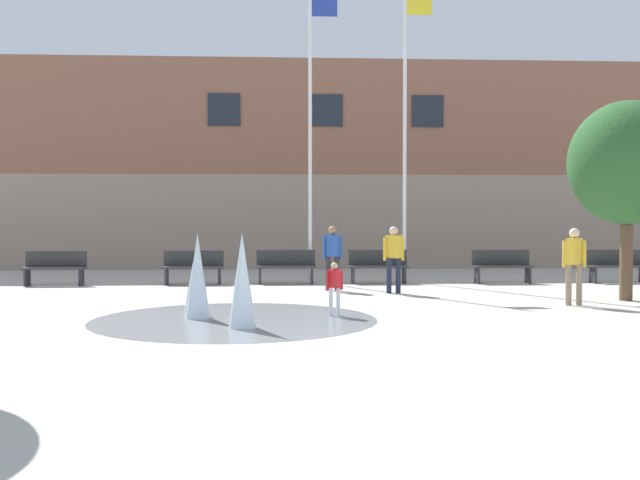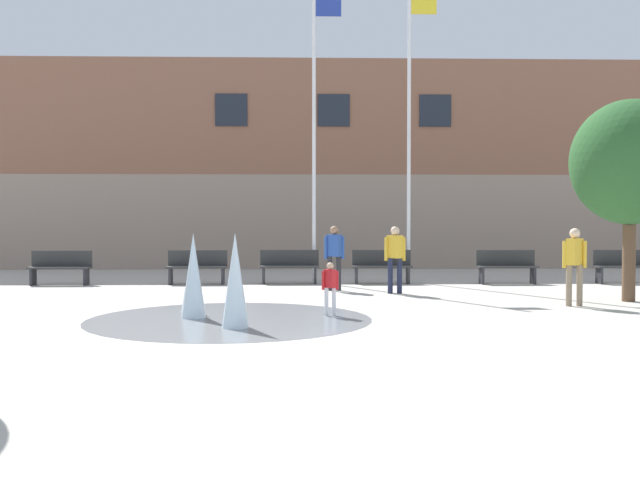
{
  "view_description": "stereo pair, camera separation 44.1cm",
  "coord_description": "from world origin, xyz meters",
  "px_view_note": "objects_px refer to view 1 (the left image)",
  "views": [
    {
      "loc": [
        -1.66,
        -8.8,
        1.84
      ],
      "look_at": [
        -0.73,
        7.85,
        1.3
      ],
      "focal_mm": 42.0,
      "sensor_mm": 36.0,
      "label": 1
    },
    {
      "loc": [
        -1.22,
        -8.81,
        1.84
      ],
      "look_at": [
        -0.73,
        7.85,
        1.3
      ],
      "focal_mm": 42.0,
      "sensor_mm": 36.0,
      "label": 2
    }
  ],
  "objects_px": {
    "park_bench_near_trashcan": "(502,266)",
    "flagpole_left": "(311,125)",
    "adult_watching": "(332,253)",
    "park_bench_under_right_flagpole": "(378,266)",
    "park_bench_far_right": "(617,265)",
    "flagpole_right": "(406,125)",
    "park_bench_under_left_flagpole": "(286,266)",
    "park_bench_far_left": "(55,267)",
    "street_tree_near_building": "(628,163)",
    "adult_in_red": "(394,254)",
    "park_bench_left_of_flagpoles": "(193,267)",
    "child_running": "(334,285)",
    "teen_by_trashcan": "(574,260)"
  },
  "relations": [
    {
      "from": "park_bench_far_right",
      "to": "park_bench_under_right_flagpole",
      "type": "bearing_deg",
      "value": 178.42
    },
    {
      "from": "park_bench_left_of_flagpoles",
      "to": "child_running",
      "type": "relative_size",
      "value": 1.62
    },
    {
      "from": "park_bench_under_right_flagpole",
      "to": "adult_in_red",
      "type": "bearing_deg",
      "value": -89.63
    },
    {
      "from": "park_bench_under_right_flagpole",
      "to": "street_tree_near_building",
      "type": "relative_size",
      "value": 0.37
    },
    {
      "from": "park_bench_left_of_flagpoles",
      "to": "teen_by_trashcan",
      "type": "relative_size",
      "value": 1.01
    },
    {
      "from": "street_tree_near_building",
      "to": "park_bench_under_left_flagpole",
      "type": "bearing_deg",
      "value": 148.85
    },
    {
      "from": "teen_by_trashcan",
      "to": "flagpole_right",
      "type": "bearing_deg",
      "value": 74.32
    },
    {
      "from": "park_bench_far_right",
      "to": "adult_watching",
      "type": "height_order",
      "value": "adult_watching"
    },
    {
      "from": "park_bench_far_left",
      "to": "adult_in_red",
      "type": "xyz_separation_m",
      "value": [
        8.61,
        -2.43,
        0.45
      ]
    },
    {
      "from": "park_bench_under_right_flagpole",
      "to": "teen_by_trashcan",
      "type": "relative_size",
      "value": 1.01
    },
    {
      "from": "street_tree_near_building",
      "to": "park_bench_under_right_flagpole",
      "type": "bearing_deg",
      "value": 137.85
    },
    {
      "from": "park_bench_near_trashcan",
      "to": "flagpole_left",
      "type": "relative_size",
      "value": 0.2
    },
    {
      "from": "flagpole_left",
      "to": "park_bench_under_left_flagpole",
      "type": "bearing_deg",
      "value": -148.7
    },
    {
      "from": "park_bench_far_left",
      "to": "park_bench_near_trashcan",
      "type": "distance_m",
      "value": 11.97
    },
    {
      "from": "child_running",
      "to": "flagpole_left",
      "type": "xyz_separation_m",
      "value": [
        -0.12,
        7.02,
        3.75
      ]
    },
    {
      "from": "park_bench_far_left",
      "to": "park_bench_far_right",
      "type": "relative_size",
      "value": 1.0
    },
    {
      "from": "flagpole_left",
      "to": "flagpole_right",
      "type": "relative_size",
      "value": 0.99
    },
    {
      "from": "park_bench_under_right_flagpole",
      "to": "child_running",
      "type": "height_order",
      "value": "child_running"
    },
    {
      "from": "park_bench_near_trashcan",
      "to": "street_tree_near_building",
      "type": "height_order",
      "value": "street_tree_near_building"
    },
    {
      "from": "teen_by_trashcan",
      "to": "child_running",
      "type": "relative_size",
      "value": 1.61
    },
    {
      "from": "park_bench_left_of_flagpoles",
      "to": "child_running",
      "type": "xyz_separation_m",
      "value": [
        3.31,
        -6.5,
        0.1
      ]
    },
    {
      "from": "park_bench_left_of_flagpoles",
      "to": "adult_in_red",
      "type": "relative_size",
      "value": 1.01
    },
    {
      "from": "adult_in_red",
      "to": "street_tree_near_building",
      "type": "distance_m",
      "value": 5.52
    },
    {
      "from": "park_bench_far_right",
      "to": "street_tree_near_building",
      "type": "xyz_separation_m",
      "value": [
        -1.74,
        -4.19,
        2.49
      ]
    },
    {
      "from": "park_bench_far_right",
      "to": "adult_in_red",
      "type": "distance_m",
      "value": 7.01
    },
    {
      "from": "park_bench_far_left",
      "to": "park_bench_far_right",
      "type": "height_order",
      "value": "same"
    },
    {
      "from": "park_bench_under_left_flagpole",
      "to": "street_tree_near_building",
      "type": "bearing_deg",
      "value": -31.15
    },
    {
      "from": "park_bench_near_trashcan",
      "to": "street_tree_near_building",
      "type": "distance_m",
      "value": 5.1
    },
    {
      "from": "adult_in_red",
      "to": "child_running",
      "type": "bearing_deg",
      "value": 105.44
    },
    {
      "from": "teen_by_trashcan",
      "to": "adult_watching",
      "type": "distance_m",
      "value": 5.79
    },
    {
      "from": "park_bench_far_left",
      "to": "park_bench_left_of_flagpoles",
      "type": "bearing_deg",
      "value": 2.17
    },
    {
      "from": "park_bench_far_left",
      "to": "adult_watching",
      "type": "distance_m",
      "value": 7.42
    },
    {
      "from": "park_bench_under_right_flagpole",
      "to": "adult_watching",
      "type": "bearing_deg",
      "value": -126.84
    },
    {
      "from": "flagpole_right",
      "to": "park_bench_under_right_flagpole",
      "type": "bearing_deg",
      "value": -149.21
    },
    {
      "from": "park_bench_under_right_flagpole",
      "to": "teen_by_trashcan",
      "type": "bearing_deg",
      "value": -57.14
    },
    {
      "from": "park_bench_under_right_flagpole",
      "to": "flagpole_right",
      "type": "height_order",
      "value": "flagpole_right"
    },
    {
      "from": "park_bench_far_left",
      "to": "adult_watching",
      "type": "height_order",
      "value": "adult_watching"
    },
    {
      "from": "park_bench_under_right_flagpole",
      "to": "park_bench_far_right",
      "type": "distance_m",
      "value": 6.58
    },
    {
      "from": "adult_watching",
      "to": "flagpole_left",
      "type": "height_order",
      "value": "flagpole_left"
    },
    {
      "from": "park_bench_left_of_flagpoles",
      "to": "flagpole_right",
      "type": "bearing_deg",
      "value": 5.2
    },
    {
      "from": "park_bench_far_left",
      "to": "teen_by_trashcan",
      "type": "xyz_separation_m",
      "value": [
        11.94,
        -5.01,
        0.45
      ]
    },
    {
      "from": "adult_in_red",
      "to": "park_bench_under_right_flagpole",
      "type": "bearing_deg",
      "value": -50.76
    },
    {
      "from": "teen_by_trashcan",
      "to": "flagpole_left",
      "type": "distance_m",
      "value": 8.38
    },
    {
      "from": "park_bench_under_right_flagpole",
      "to": "flagpole_left",
      "type": "distance_m",
      "value": 4.28
    },
    {
      "from": "flagpole_right",
      "to": "teen_by_trashcan",
      "type": "bearing_deg",
      "value": -66.04
    },
    {
      "from": "park_bench_near_trashcan",
      "to": "child_running",
      "type": "bearing_deg",
      "value": -128.47
    },
    {
      "from": "park_bench_near_trashcan",
      "to": "park_bench_far_left",
      "type": "bearing_deg",
      "value": -179.98
    },
    {
      "from": "flagpole_left",
      "to": "adult_in_red",
      "type": "bearing_deg",
      "value": -59.51
    },
    {
      "from": "park_bench_under_right_flagpole",
      "to": "flagpole_left",
      "type": "xyz_separation_m",
      "value": [
        -1.81,
        0.49,
        3.85
      ]
    },
    {
      "from": "park_bench_under_right_flagpole",
      "to": "teen_by_trashcan",
      "type": "distance_m",
      "value": 6.19
    }
  ]
}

